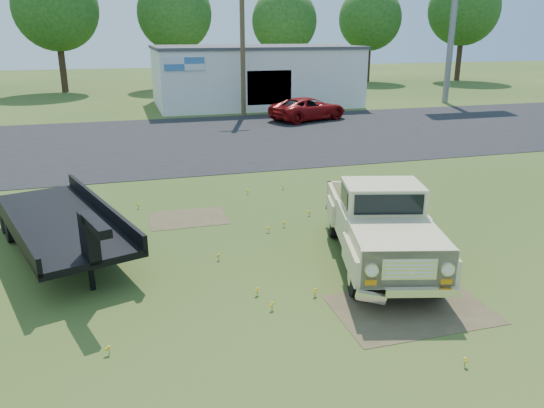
{
  "coord_description": "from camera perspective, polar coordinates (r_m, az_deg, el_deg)",
  "views": [
    {
      "loc": [
        -3.67,
        -11.06,
        5.19
      ],
      "look_at": [
        -0.19,
        1.0,
        1.06
      ],
      "focal_mm": 35.0,
      "sensor_mm": 36.0,
      "label": 1
    }
  ],
  "objects": [
    {
      "name": "ground",
      "position": [
        12.75,
        2.06,
        -5.82
      ],
      "size": [
        140.0,
        140.0,
        0.0
      ],
      "primitive_type": "plane",
      "color": "#2C4B18",
      "rests_on": "ground"
    },
    {
      "name": "asphalt_lot",
      "position": [
        26.82,
        -8.0,
        6.86
      ],
      "size": [
        90.0,
        14.0,
        0.02
      ],
      "primitive_type": "cube",
      "color": "black",
      "rests_on": "ground"
    },
    {
      "name": "dirt_patch_a",
      "position": [
        10.89,
        14.8,
        -10.92
      ],
      "size": [
        3.0,
        2.0,
        0.01
      ],
      "primitive_type": "cube",
      "color": "#4D4129",
      "rests_on": "ground"
    },
    {
      "name": "dirt_patch_b",
      "position": [
        15.55,
        -9.02,
        -1.54
      ],
      "size": [
        2.2,
        1.6,
        0.01
      ],
      "primitive_type": "cube",
      "color": "#4D4129",
      "rests_on": "ground"
    },
    {
      "name": "commercial_building",
      "position": [
        39.38,
        -1.9,
        13.69
      ],
      "size": [
        14.2,
        8.2,
        4.15
      ],
      "color": "white",
      "rests_on": "ground"
    },
    {
      "name": "utility_pole_mid",
      "position": [
        33.94,
        -3.19,
        17.18
      ],
      "size": [
        1.6,
        0.3,
        9.0
      ],
      "color": "#44361F",
      "rests_on": "ground"
    },
    {
      "name": "treeline_c",
      "position": [
        50.77,
        -22.25,
        18.9
      ],
      "size": [
        7.04,
        7.04,
        10.47
      ],
      "color": "#362418",
      "rests_on": "ground"
    },
    {
      "name": "treeline_d",
      "position": [
        51.89,
        -10.44,
        19.49
      ],
      "size": [
        6.72,
        6.72,
        10.0
      ],
      "color": "#362418",
      "rests_on": "ground"
    },
    {
      "name": "treeline_e",
      "position": [
        52.46,
        1.34,
        19.05
      ],
      "size": [
        6.08,
        6.08,
        9.04
      ],
      "color": "#362418",
      "rests_on": "ground"
    },
    {
      "name": "treeline_f",
      "position": [
        58.5,
        10.49,
        19.0
      ],
      "size": [
        6.4,
        6.4,
        9.52
      ],
      "color": "#362418",
      "rests_on": "ground"
    },
    {
      "name": "treeline_g",
      "position": [
        62.32,
        19.95,
        19.07
      ],
      "size": [
        7.36,
        7.36,
        10.95
      ],
      "color": "#362418",
      "rests_on": "ground"
    },
    {
      "name": "vintage_pickup_truck",
      "position": [
        12.45,
        11.59,
        -2.03
      ],
      "size": [
        3.36,
        5.67,
        1.93
      ],
      "primitive_type": null,
      "rotation": [
        0.0,
        0.0,
        -0.26
      ],
      "color": "beige",
      "rests_on": "ground"
    },
    {
      "name": "flatbed_trailer",
      "position": [
        13.81,
        -21.93,
        -1.29
      ],
      "size": [
        4.1,
        6.89,
        1.78
      ],
      "primitive_type": null,
      "rotation": [
        0.0,
        0.0,
        0.31
      ],
      "color": "black",
      "rests_on": "ground"
    },
    {
      "name": "red_pickup",
      "position": [
        32.49,
        3.94,
        10.16
      ],
      "size": [
        5.31,
        3.76,
        1.35
      ],
      "primitive_type": "imported",
      "rotation": [
        0.0,
        0.0,
        1.92
      ],
      "color": "maroon",
      "rests_on": "ground"
    },
    {
      "name": "dark_sedan",
      "position": [
        32.38,
        3.51,
        10.12
      ],
      "size": [
        4.15,
        2.5,
        1.32
      ],
      "primitive_type": "imported",
      "rotation": [
        0.0,
        0.0,
        1.83
      ],
      "color": "black",
      "rests_on": "ground"
    }
  ]
}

